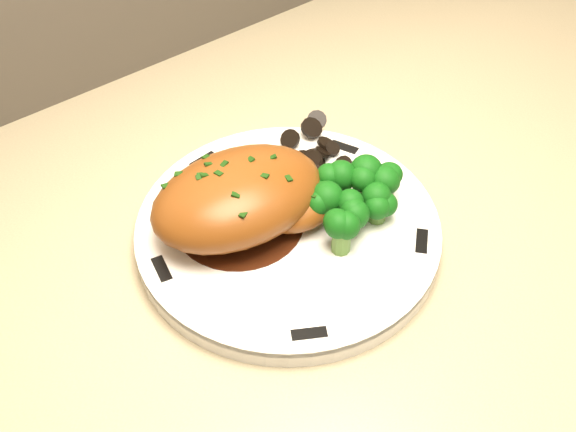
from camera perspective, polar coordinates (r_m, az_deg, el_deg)
counter at (r=0.96m, az=8.50°, el=-14.69°), size 1.87×0.64×0.93m
plate at (r=0.58m, az=0.00°, el=-1.24°), size 0.26×0.26×0.02m
rim_accent_0 at (r=0.64m, az=4.45°, el=5.42°), size 0.02×0.03×0.00m
rim_accent_1 at (r=0.63m, az=-6.69°, el=4.38°), size 0.03×0.01×0.00m
rim_accent_2 at (r=0.55m, az=-9.95°, el=-4.15°), size 0.01×0.03×0.00m
rim_accent_3 at (r=0.51m, az=1.68°, el=-9.29°), size 0.03×0.02×0.00m
rim_accent_4 at (r=0.57m, az=10.52°, el=-1.98°), size 0.02×0.02×0.00m
gravy_pool at (r=0.57m, az=-3.87°, el=-0.43°), size 0.10×0.10×0.00m
chicken_breast at (r=0.55m, az=-3.44°, el=1.42°), size 0.15×0.11×0.05m
mushroom_pile at (r=0.62m, az=0.97°, el=4.26°), size 0.08×0.06×0.02m
broccoli_florets at (r=0.57m, az=5.17°, el=1.26°), size 0.08×0.07×0.03m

